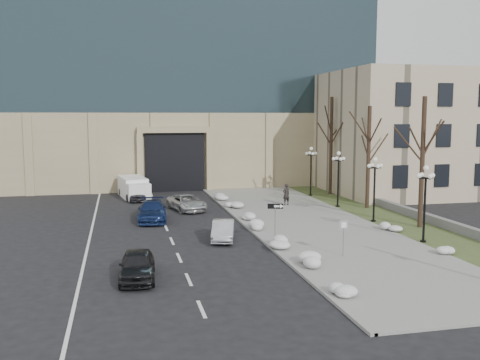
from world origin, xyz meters
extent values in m
plane|color=black|center=(0.00, 0.00, 0.00)|extent=(160.00, 160.00, 0.00)
cube|color=gray|center=(3.50, 14.00, 0.06)|extent=(9.00, 40.00, 0.12)
cube|color=gray|center=(-1.00, 14.00, 0.07)|extent=(0.30, 40.00, 0.14)
cube|color=#334221|center=(10.00, 14.00, 0.05)|extent=(4.00, 40.00, 0.10)
cube|color=slate|center=(12.00, 16.00, 0.35)|extent=(0.50, 30.00, 0.70)
cube|color=tan|center=(-2.00, 42.00, 4.00)|extent=(40.00, 20.00, 8.00)
cube|color=black|center=(-4.00, 33.00, 3.00)|extent=(6.00, 2.50, 6.00)
cube|color=tan|center=(-4.00, 31.60, 6.30)|extent=(7.50, 0.60, 0.60)
cube|color=tan|center=(-7.50, 31.60, 3.00)|extent=(0.60, 0.60, 6.00)
cube|color=tan|center=(-0.50, 31.60, 3.00)|extent=(0.60, 0.60, 6.00)
cube|color=tan|center=(22.00, 28.00, 6.00)|extent=(22.00, 18.00, 12.00)
cube|color=black|center=(14.00, 19.00, 2.50)|extent=(1.40, 0.25, 2.00)
cube|color=black|center=(18.00, 19.00, 2.50)|extent=(1.40, 0.25, 2.00)
cube|color=black|center=(14.00, 19.00, 6.00)|extent=(1.40, 0.25, 2.00)
cube|color=black|center=(18.00, 19.00, 6.00)|extent=(1.40, 0.25, 2.00)
cube|color=black|center=(14.00, 19.00, 9.50)|extent=(1.40, 0.25, 2.00)
cube|color=black|center=(18.00, 19.00, 9.50)|extent=(1.40, 0.25, 2.00)
imported|color=black|center=(-8.85, 2.56, 0.69)|extent=(1.89, 4.16, 1.38)
imported|color=#B3B5BB|center=(-3.37, 9.54, 0.62)|extent=(2.14, 3.95, 1.24)
imported|color=navy|center=(-7.27, 16.82, 0.73)|extent=(2.40, 5.17, 1.46)
imported|color=silver|center=(-4.24, 20.59, 0.65)|extent=(3.18, 5.04, 1.30)
imported|color=#333238|center=(-8.12, 26.65, 0.63)|extent=(1.79, 3.82, 1.27)
imported|color=black|center=(4.31, 20.71, 1.03)|extent=(0.76, 0.62, 1.82)
cube|color=white|center=(-8.33, 29.00, 0.96)|extent=(2.81, 5.05, 1.91)
cube|color=white|center=(-7.89, 26.17, 0.86)|extent=(2.22, 1.82, 1.53)
cylinder|color=black|center=(-8.86, 26.21, 0.33)|extent=(0.34, 0.70, 0.67)
cylinder|color=black|center=(-6.98, 26.50, 0.33)|extent=(0.34, 0.70, 0.67)
cylinder|color=black|center=(-9.50, 30.27, 0.33)|extent=(0.34, 0.70, 0.67)
cylinder|color=black|center=(-7.61, 30.57, 0.33)|extent=(0.34, 0.70, 0.67)
cylinder|color=slate|center=(-0.65, 7.35, 1.25)|extent=(0.06, 0.06, 2.51)
cube|color=black|center=(-0.65, 7.35, 2.41)|extent=(0.89, 0.28, 0.31)
cube|color=white|center=(-0.52, 7.29, 2.41)|extent=(0.42, 0.12, 0.12)
cone|color=white|center=(-0.29, 7.22, 2.41)|extent=(0.27, 0.30, 0.25)
cylinder|color=slate|center=(2.19, 3.96, 1.01)|extent=(0.06, 0.06, 2.02)
cube|color=white|center=(2.19, 3.96, 1.83)|extent=(0.44, 0.06, 0.44)
cube|color=black|center=(2.19, 3.94, 1.83)|extent=(0.39, 0.03, 0.39)
cube|color=white|center=(2.19, 3.93, 1.83)|extent=(0.33, 0.02, 0.33)
ellipsoid|color=white|center=(-0.38, -2.23, 0.30)|extent=(1.10, 1.60, 0.36)
ellipsoid|color=white|center=(-0.33, 2.58, 0.30)|extent=(1.10, 1.60, 0.36)
ellipsoid|color=white|center=(-0.74, 6.70, 0.30)|extent=(1.10, 1.60, 0.36)
ellipsoid|color=white|center=(-0.51, 11.36, 0.30)|extent=(1.10, 1.60, 0.36)
ellipsoid|color=white|center=(-0.72, 15.45, 0.30)|extent=(1.10, 1.60, 0.36)
ellipsoid|color=white|center=(-0.50, 20.39, 0.30)|extent=(1.10, 1.60, 0.36)
ellipsoid|color=white|center=(-0.32, 24.68, 0.30)|extent=(1.10, 1.60, 0.36)
ellipsoid|color=white|center=(7.74, 3.02, 0.30)|extent=(1.10, 1.60, 0.36)
ellipsoid|color=white|center=(7.73, 9.41, 0.30)|extent=(1.10, 1.60, 0.36)
cylinder|color=black|center=(8.30, 6.00, 0.10)|extent=(0.36, 0.36, 0.20)
cylinder|color=black|center=(8.30, 6.00, 2.00)|extent=(0.14, 0.14, 4.00)
cylinder|color=black|center=(8.30, 6.00, 4.00)|extent=(0.10, 0.90, 0.10)
cylinder|color=black|center=(8.30, 6.00, 4.00)|extent=(0.90, 0.10, 0.10)
sphere|color=silver|center=(8.30, 6.00, 4.60)|extent=(0.32, 0.32, 0.32)
sphere|color=silver|center=(8.75, 6.00, 4.15)|extent=(0.28, 0.28, 0.28)
sphere|color=silver|center=(7.85, 6.00, 4.15)|extent=(0.28, 0.28, 0.28)
sphere|color=silver|center=(8.30, 6.45, 4.15)|extent=(0.28, 0.28, 0.28)
sphere|color=silver|center=(8.30, 5.55, 4.15)|extent=(0.28, 0.28, 0.28)
cylinder|color=black|center=(8.30, 12.50, 0.10)|extent=(0.36, 0.36, 0.20)
cylinder|color=black|center=(8.30, 12.50, 2.00)|extent=(0.14, 0.14, 4.00)
cylinder|color=black|center=(8.30, 12.50, 4.00)|extent=(0.10, 0.90, 0.10)
cylinder|color=black|center=(8.30, 12.50, 4.00)|extent=(0.90, 0.10, 0.10)
sphere|color=silver|center=(8.30, 12.50, 4.60)|extent=(0.32, 0.32, 0.32)
sphere|color=silver|center=(8.75, 12.50, 4.15)|extent=(0.28, 0.28, 0.28)
sphere|color=silver|center=(7.85, 12.50, 4.15)|extent=(0.28, 0.28, 0.28)
sphere|color=silver|center=(8.30, 12.95, 4.15)|extent=(0.28, 0.28, 0.28)
sphere|color=silver|center=(8.30, 12.05, 4.15)|extent=(0.28, 0.28, 0.28)
cylinder|color=black|center=(8.30, 19.00, 0.10)|extent=(0.36, 0.36, 0.20)
cylinder|color=black|center=(8.30, 19.00, 2.00)|extent=(0.14, 0.14, 4.00)
cylinder|color=black|center=(8.30, 19.00, 4.00)|extent=(0.10, 0.90, 0.10)
cylinder|color=black|center=(8.30, 19.00, 4.00)|extent=(0.90, 0.10, 0.10)
sphere|color=silver|center=(8.30, 19.00, 4.60)|extent=(0.32, 0.32, 0.32)
sphere|color=silver|center=(8.75, 19.00, 4.15)|extent=(0.28, 0.28, 0.28)
sphere|color=silver|center=(7.85, 19.00, 4.15)|extent=(0.28, 0.28, 0.28)
sphere|color=silver|center=(8.30, 19.45, 4.15)|extent=(0.28, 0.28, 0.28)
sphere|color=silver|center=(8.30, 18.55, 4.15)|extent=(0.28, 0.28, 0.28)
cylinder|color=black|center=(8.30, 25.50, 0.10)|extent=(0.36, 0.36, 0.20)
cylinder|color=black|center=(8.30, 25.50, 2.00)|extent=(0.14, 0.14, 4.00)
cylinder|color=black|center=(8.30, 25.50, 4.00)|extent=(0.10, 0.90, 0.10)
cylinder|color=black|center=(8.30, 25.50, 4.00)|extent=(0.90, 0.10, 0.10)
sphere|color=silver|center=(8.30, 25.50, 4.60)|extent=(0.32, 0.32, 0.32)
sphere|color=silver|center=(8.75, 25.50, 4.15)|extent=(0.28, 0.28, 0.28)
sphere|color=silver|center=(7.85, 25.50, 4.15)|extent=(0.28, 0.28, 0.28)
sphere|color=silver|center=(8.30, 25.95, 4.15)|extent=(0.28, 0.28, 0.28)
sphere|color=silver|center=(8.30, 25.05, 4.15)|extent=(0.28, 0.28, 0.28)
cylinder|color=black|center=(10.50, 10.00, 4.50)|extent=(0.32, 0.32, 9.00)
cylinder|color=black|center=(10.50, 18.00, 4.25)|extent=(0.32, 0.32, 8.50)
cylinder|color=black|center=(10.50, 26.00, 4.75)|extent=(0.32, 0.32, 9.50)
camera|label=1|loc=(-9.57, -22.42, 7.69)|focal=40.00mm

